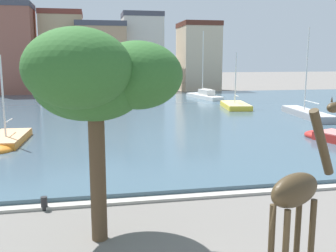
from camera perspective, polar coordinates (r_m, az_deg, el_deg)
harbor_water at (r=37.84m, az=-7.06°, el=1.73°), size 79.99×45.93×0.29m
quay_edge_coping at (r=15.38m, az=-0.72°, el=-10.72°), size 79.99×0.50×0.12m
giraffe_statue at (r=9.83m, az=18.77°, el=-9.31°), size 2.47×1.53×4.56m
sailboat_white at (r=52.21m, az=5.13°, el=4.44°), size 3.34×8.72×9.15m
sailboat_orange at (r=25.82m, az=-23.00°, el=-2.26°), size 2.27×5.86×5.75m
sailboat_yellow at (r=42.47m, az=9.85°, el=2.93°), size 3.25×6.70×6.20m
sailboat_grey at (r=37.78m, az=19.42°, el=1.73°), size 2.50×9.40×8.30m
shade_tree at (r=11.34m, az=-10.73°, el=6.98°), size 4.46×5.12×6.30m
mooring_bollard at (r=15.07m, az=-17.93°, el=-10.88°), size 0.24×0.24×0.50m
townhouse_corner_house at (r=63.58m, az=-22.01°, el=10.48°), size 6.27×6.49×13.76m
townhouse_narrow_midrow at (r=66.31m, az=-15.40°, el=10.52°), size 6.75×6.73×13.14m
townhouse_end_terrace at (r=64.34m, az=-9.88°, el=9.96°), size 7.99×6.53×11.35m
townhouse_tall_gabled at (r=66.82m, az=-3.84°, el=10.85°), size 6.74×5.97×13.17m
townhouse_wide_warehouse at (r=67.90m, az=4.50°, el=10.21°), size 6.37×7.91×11.71m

